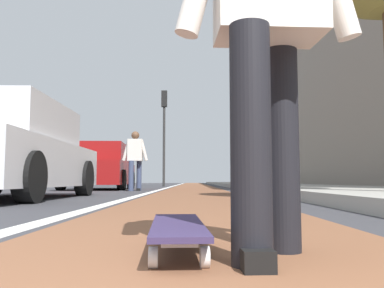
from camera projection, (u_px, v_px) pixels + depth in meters
ground_plane at (194, 192)px, 10.38m from camera, size 80.00×80.00×0.00m
bike_lane_paint at (194, 185)px, 24.33m from camera, size 56.00×1.83×0.00m
lane_stripe_white at (173, 186)px, 20.35m from camera, size 52.00×0.16×0.01m
sidewalk_curb at (260, 185)px, 18.35m from camera, size 52.00×3.20×0.15m
building_facade at (299, 73)px, 22.90m from camera, size 40.00×1.20×12.79m
skateboard at (178, 228)px, 1.61m from camera, size 0.85×0.25×0.11m
skater_person at (267, 8)px, 1.54m from camera, size 0.47×0.72×1.64m
parked_car_near at (7, 153)px, 6.32m from camera, size 4.23×2.00×1.49m
parked_car_mid at (100, 168)px, 13.21m from camera, size 4.38×2.15×1.47m
traffic_light at (164, 121)px, 19.93m from camera, size 0.33×0.28×4.73m
pedestrian_distant at (135, 157)px, 11.31m from camera, size 0.47×0.73×1.67m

